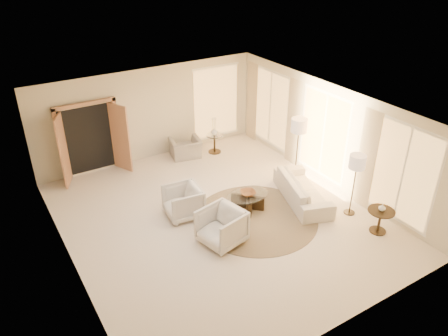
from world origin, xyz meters
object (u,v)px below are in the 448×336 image
armchair_left (183,201)px  end_vase (382,208)px  accent_chair (185,145)px  bowl (248,193)px  sofa (303,190)px  floor_lamp_near (299,128)px  armchair_right (221,225)px  side_vase (214,131)px  end_table (380,217)px  coffee_table (248,200)px  side_table (214,142)px  floor_lamp_far (357,164)px

armchair_left → end_vase: (3.59, -2.99, 0.23)m
accent_chair → bowl: bearing=101.5°
sofa → floor_lamp_near: size_ratio=1.21×
armchair_left → armchair_right: bearing=16.5°
sofa → armchair_right: (-2.72, -0.40, 0.14)m
armchair_left → side_vase: bearing=143.8°
floor_lamp_near → side_vase: (-1.12, 2.64, -0.81)m
sofa → end_table: size_ratio=3.54×
coffee_table → side_table: side_table is taller
armchair_right → end_table: (3.34, -1.59, -0.06)m
side_table → floor_lamp_far: 4.98m
sofa → coffee_table: (-1.44, 0.42, -0.06)m
side_table → floor_lamp_near: floor_lamp_near is taller
armchair_right → side_table: (2.23, 4.07, -0.09)m
sofa → armchair_right: armchair_right is taller
armchair_left → side_vase: size_ratio=3.70×
accent_chair → end_table: (2.05, -5.84, 0.00)m
floor_lamp_near → end_vase: floor_lamp_near is taller
armchair_right → coffee_table: bearing=110.3°
end_table → floor_lamp_far: (0.00, 0.90, 0.98)m
coffee_table → side_vase: bearing=73.7°
accent_chair → end_table: 6.19m
coffee_table → armchair_right: bearing=-147.3°
armchair_right → bowl: armchair_right is taller
coffee_table → floor_lamp_far: (2.07, -1.50, 1.11)m
end_table → floor_lamp_far: floor_lamp_far is taller
end_table → end_vase: bearing=0.0°
floor_lamp_far → side_vase: floor_lamp_far is taller
armchair_right → side_table: 4.64m
floor_lamp_far → coffee_table: bearing=143.9°
side_vase → accent_chair: bearing=168.7°
floor_lamp_far → end_vase: 1.15m
armchair_left → floor_lamp_far: bearing=66.4°
side_table → floor_lamp_near: 3.09m
armchair_left → coffee_table: bearing=75.7°
side_table → side_vase: side_vase is taller
end_table → floor_lamp_far: 1.33m
sofa → side_vase: side_vase is taller
side_table → end_table: bearing=-78.8°
armchair_left → sofa: bearing=78.0°
accent_chair → bowl: size_ratio=2.37×
coffee_table → end_vase: (2.07, -2.41, 0.40)m
coffee_table → floor_lamp_near: (2.07, 0.61, 1.27)m
bowl → floor_lamp_far: bearing=-36.1°
side_table → bowl: side_table is taller
floor_lamp_far → floor_lamp_near: bearing=90.0°
coffee_table → floor_lamp_far: floor_lamp_far is taller
coffee_table → end_vase: bearing=-49.3°
floor_lamp_far → end_vase: bearing=-90.0°
accent_chair → side_table: 0.95m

